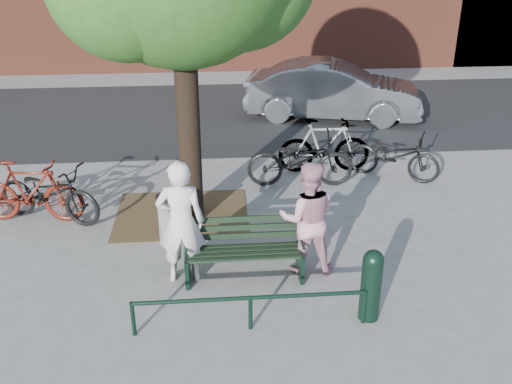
{
  "coord_description": "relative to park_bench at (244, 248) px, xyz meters",
  "views": [
    {
      "loc": [
        -0.45,
        -7.24,
        4.73
      ],
      "look_at": [
        0.26,
        1.0,
        0.96
      ],
      "focal_mm": 40.0,
      "sensor_mm": 36.0,
      "label": 1
    }
  ],
  "objects": [
    {
      "name": "litter_bin",
      "position": [
        -1.17,
        1.23,
        -0.07
      ],
      "size": [
        0.39,
        0.39,
        0.8
      ],
      "color": "gray",
      "rests_on": "ground"
    },
    {
      "name": "guard_railing",
      "position": [
        0.0,
        -1.28,
        -0.08
      ],
      "size": [
        3.06,
        0.06,
        0.51
      ],
      "color": "black",
      "rests_on": "ground"
    },
    {
      "name": "road",
      "position": [
        0.0,
        8.42,
        -0.47
      ],
      "size": [
        40.0,
        7.0,
        0.01
      ],
      "primitive_type": "cube",
      "color": "black",
      "rests_on": "ground"
    },
    {
      "name": "ground",
      "position": [
        0.0,
        -0.08,
        -0.48
      ],
      "size": [
        90.0,
        90.0,
        0.0
      ],
      "primitive_type": "plane",
      "color": "gray",
      "rests_on": "ground"
    },
    {
      "name": "dirt_pit",
      "position": [
        -1.0,
        2.12,
        -0.47
      ],
      "size": [
        2.4,
        2.0,
        0.02
      ],
      "primitive_type": "cube",
      "color": "brown",
      "rests_on": "ground"
    },
    {
      "name": "person_left",
      "position": [
        -0.9,
        -0.01,
        0.47
      ],
      "size": [
        0.7,
        0.47,
        1.9
      ],
      "primitive_type": "imported",
      "rotation": [
        0.0,
        0.0,
        3.12
      ],
      "color": "beige",
      "rests_on": "ground"
    },
    {
      "name": "bicycle_d",
      "position": [
        1.99,
        3.98,
        0.11
      ],
      "size": [
        1.98,
        0.61,
        1.18
      ],
      "primitive_type": "imported",
      "rotation": [
        0.0,
        0.0,
        1.54
      ],
      "color": "gray",
      "rests_on": "ground"
    },
    {
      "name": "bollard",
      "position": [
        1.6,
        -1.17,
        0.07
      ],
      "size": [
        0.28,
        0.28,
        1.03
      ],
      "color": "black",
      "rests_on": "ground"
    },
    {
      "name": "bicycle_c",
      "position": [
        1.35,
        3.28,
        0.08
      ],
      "size": [
        2.18,
        0.9,
        1.12
      ],
      "primitive_type": "imported",
      "rotation": [
        0.0,
        0.0,
        1.5
      ],
      "color": "black",
      "rests_on": "ground"
    },
    {
      "name": "parked_car",
      "position": [
        2.96,
        7.8,
        0.3
      ],
      "size": [
        5.0,
        2.73,
        1.56
      ],
      "primitive_type": "imported",
      "rotation": [
        0.0,
        0.0,
        1.33
      ],
      "color": "slate",
      "rests_on": "ground"
    },
    {
      "name": "person_right",
      "position": [
        0.95,
        0.07,
        0.41
      ],
      "size": [
        0.92,
        0.75,
        1.78
      ],
      "primitive_type": "imported",
      "rotation": [
        0.0,
        0.0,
        3.05
      ],
      "color": "#BC8192",
      "rests_on": "ground"
    },
    {
      "name": "park_bench",
      "position": [
        0.0,
        0.0,
        0.0
      ],
      "size": [
        1.74,
        0.54,
        0.97
      ],
      "color": "black",
      "rests_on": "ground"
    },
    {
      "name": "bicycle_b",
      "position": [
        -3.64,
        2.12,
        0.1
      ],
      "size": [
        1.97,
        0.79,
        1.15
      ],
      "primitive_type": "imported",
      "rotation": [
        0.0,
        0.0,
        1.44
      ],
      "color": "#4F140B",
      "rests_on": "ground"
    },
    {
      "name": "bicycle_a",
      "position": [
        -3.32,
        2.12,
        0.06
      ],
      "size": [
        2.16,
        1.46,
        1.07
      ],
      "primitive_type": "imported",
      "rotation": [
        0.0,
        0.0,
        1.17
      ],
      "color": "black",
      "rests_on": "ground"
    },
    {
      "name": "bicycle_e",
      "position": [
        3.36,
        3.5,
        0.03
      ],
      "size": [
        2.0,
        1.54,
        1.01
      ],
      "primitive_type": "imported",
      "rotation": [
        0.0,
        0.0,
        1.05
      ],
      "color": "black",
      "rests_on": "ground"
    }
  ]
}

